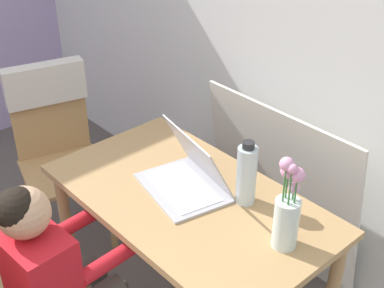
# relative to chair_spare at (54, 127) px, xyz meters

# --- Properties ---
(wall_back) EXTENTS (6.40, 0.05, 2.50)m
(wall_back) POSITION_rel_chair_spare_xyz_m (0.94, 0.77, 0.63)
(wall_back) COLOR white
(wall_back) RESTS_ON ground_plane
(dining_table) EXTENTS (1.12, 0.63, 0.73)m
(dining_table) POSITION_rel_chair_spare_xyz_m (0.99, 0.03, 0.00)
(dining_table) COLOR tan
(dining_table) RESTS_ON ground_plane
(chair_spare) EXTENTS (0.52, 0.49, 0.93)m
(chair_spare) POSITION_rel_chair_spare_xyz_m (0.00, 0.00, 0.00)
(chair_spare) COLOR tan
(chair_spare) RESTS_ON ground_plane
(person_seated) EXTENTS (0.33, 0.44, 1.00)m
(person_seated) POSITION_rel_chair_spare_xyz_m (0.89, -0.51, 0.00)
(person_seated) COLOR red
(person_seated) RESTS_ON ground_plane
(laptop) EXTENTS (0.39, 0.32, 0.24)m
(laptop) POSITION_rel_chair_spare_xyz_m (0.94, 0.07, 0.16)
(laptop) COLOR #B2B2B7
(laptop) RESTS_ON dining_table
(flower_vase) EXTENTS (0.09, 0.09, 0.34)m
(flower_vase) POSITION_rel_chair_spare_xyz_m (1.40, 0.08, 0.25)
(flower_vase) COLOR silver
(flower_vase) RESTS_ON dining_table
(water_bottle) EXTENTS (0.07, 0.07, 0.26)m
(water_bottle) POSITION_rel_chair_spare_xyz_m (1.15, 0.16, 0.23)
(water_bottle) COLOR silver
(water_bottle) RESTS_ON dining_table
(cardboard_panel) EXTENTS (0.86, 0.14, 0.87)m
(cardboard_panel) POSITION_rel_chair_spare_xyz_m (0.94, 0.65, -0.19)
(cardboard_panel) COLOR silver
(cardboard_panel) RESTS_ON ground_plane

